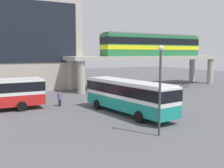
{
  "coord_description": "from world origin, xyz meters",
  "views": [
    {
      "loc": [
        -12.43,
        -22.09,
        5.86
      ],
      "look_at": [
        2.45,
        5.24,
        2.2
      ],
      "focal_mm": 42.7,
      "sensor_mm": 36.0,
      "label": 1
    }
  ],
  "objects_px": {
    "bus_main": "(128,94)",
    "bicycle_red": "(129,91)",
    "bicycle_brown": "(107,91)",
    "bicycle_blue": "(185,86)",
    "bicycle_green": "(147,90)",
    "bicycle_silver": "(176,87)",
    "pedestrian_waiting_near_stop": "(129,87)",
    "train": "(153,45)",
    "bicycle_orange": "(160,89)",
    "pedestrian_at_kerb": "(60,100)",
    "pedestrian_near_building": "(174,97)",
    "station_building": "(3,39)"
  },
  "relations": [
    {
      "from": "bus_main",
      "to": "bicycle_red",
      "type": "bearing_deg",
      "value": 57.54
    },
    {
      "from": "bicycle_brown",
      "to": "bicycle_red",
      "type": "height_order",
      "value": "same"
    },
    {
      "from": "bicycle_blue",
      "to": "bicycle_green",
      "type": "bearing_deg",
      "value": -171.58
    },
    {
      "from": "bicycle_silver",
      "to": "bicycle_blue",
      "type": "height_order",
      "value": "same"
    },
    {
      "from": "bus_main",
      "to": "bicycle_silver",
      "type": "distance_m",
      "value": 19.33
    },
    {
      "from": "bicycle_blue",
      "to": "pedestrian_waiting_near_stop",
      "type": "distance_m",
      "value": 10.78
    },
    {
      "from": "train",
      "to": "bicycle_orange",
      "type": "bearing_deg",
      "value": -115.77
    },
    {
      "from": "pedestrian_at_kerb",
      "to": "bicycle_red",
      "type": "bearing_deg",
      "value": 20.27
    },
    {
      "from": "bus_main",
      "to": "pedestrian_at_kerb",
      "type": "bearing_deg",
      "value": 123.98
    },
    {
      "from": "bus_main",
      "to": "bicycle_silver",
      "type": "bearing_deg",
      "value": 34.49
    },
    {
      "from": "bicycle_orange",
      "to": "pedestrian_near_building",
      "type": "relative_size",
      "value": 0.98
    },
    {
      "from": "bicycle_silver",
      "to": "pedestrian_at_kerb",
      "type": "height_order",
      "value": "pedestrian_at_kerb"
    },
    {
      "from": "station_building",
      "to": "bicycle_brown",
      "type": "relative_size",
      "value": 13.28
    },
    {
      "from": "bicycle_blue",
      "to": "bicycle_orange",
      "type": "relative_size",
      "value": 1.03
    },
    {
      "from": "station_building",
      "to": "bicycle_red",
      "type": "height_order",
      "value": "station_building"
    },
    {
      "from": "bus_main",
      "to": "bicycle_silver",
      "type": "relative_size",
      "value": 6.78
    },
    {
      "from": "station_building",
      "to": "bicycle_brown",
      "type": "distance_m",
      "value": 19.72
    },
    {
      "from": "bus_main",
      "to": "bicycle_red",
      "type": "xyz_separation_m",
      "value": [
        7.05,
        11.08,
        -1.63
      ]
    },
    {
      "from": "bicycle_silver",
      "to": "train",
      "type": "bearing_deg",
      "value": 94.65
    },
    {
      "from": "pedestrian_at_kerb",
      "to": "bicycle_silver",
      "type": "bearing_deg",
      "value": 11.38
    },
    {
      "from": "bicycle_silver",
      "to": "bicycle_red",
      "type": "distance_m",
      "value": 8.83
    },
    {
      "from": "bicycle_silver",
      "to": "bicycle_red",
      "type": "bearing_deg",
      "value": 178.86
    },
    {
      "from": "train",
      "to": "bicycle_blue",
      "type": "bearing_deg",
      "value": -55.15
    },
    {
      "from": "station_building",
      "to": "bicycle_blue",
      "type": "xyz_separation_m",
      "value": [
        26.57,
        -14.2,
        -7.76
      ]
    },
    {
      "from": "bicycle_green",
      "to": "bicycle_orange",
      "type": "xyz_separation_m",
      "value": [
        2.58,
        0.26,
        0.0
      ]
    },
    {
      "from": "station_building",
      "to": "bicycle_red",
      "type": "bearing_deg",
      "value": -45.14
    },
    {
      "from": "bicycle_orange",
      "to": "bicycle_brown",
      "type": "bearing_deg",
      "value": 168.78
    },
    {
      "from": "bicycle_blue",
      "to": "pedestrian_waiting_near_stop",
      "type": "height_order",
      "value": "pedestrian_waiting_near_stop"
    },
    {
      "from": "train",
      "to": "bicycle_brown",
      "type": "relative_size",
      "value": 11.56
    },
    {
      "from": "station_building",
      "to": "bus_main",
      "type": "distance_m",
      "value": 27.9
    },
    {
      "from": "bicycle_green",
      "to": "pedestrian_at_kerb",
      "type": "height_order",
      "value": "pedestrian_at_kerb"
    },
    {
      "from": "bicycle_orange",
      "to": "bicycle_red",
      "type": "bearing_deg",
      "value": 177.46
    },
    {
      "from": "bicycle_silver",
      "to": "bicycle_brown",
      "type": "bearing_deg",
      "value": 172.2
    },
    {
      "from": "station_building",
      "to": "bicycle_blue",
      "type": "height_order",
      "value": "station_building"
    },
    {
      "from": "pedestrian_waiting_near_stop",
      "to": "bicycle_orange",
      "type": "bearing_deg",
      "value": -18.82
    },
    {
      "from": "station_building",
      "to": "bus_main",
      "type": "xyz_separation_m",
      "value": [
        7.85,
        -26.06,
        -6.13
      ]
    },
    {
      "from": "station_building",
      "to": "bicycle_blue",
      "type": "bearing_deg",
      "value": -28.12
    },
    {
      "from": "bicycle_green",
      "to": "bicycle_brown",
      "type": "bearing_deg",
      "value": 161.73
    },
    {
      "from": "train",
      "to": "bicycle_brown",
      "type": "height_order",
      "value": "train"
    },
    {
      "from": "pedestrian_near_building",
      "to": "bus_main",
      "type": "bearing_deg",
      "value": -168.64
    },
    {
      "from": "station_building",
      "to": "pedestrian_near_building",
      "type": "relative_size",
      "value": 12.46
    },
    {
      "from": "pedestrian_near_building",
      "to": "train",
      "type": "bearing_deg",
      "value": 61.33
    },
    {
      "from": "train",
      "to": "pedestrian_waiting_near_stop",
      "type": "distance_m",
      "value": 10.74
    },
    {
      "from": "pedestrian_near_building",
      "to": "pedestrian_waiting_near_stop",
      "type": "distance_m",
      "value": 11.03
    },
    {
      "from": "train",
      "to": "bicycle_green",
      "type": "height_order",
      "value": "train"
    },
    {
      "from": "bicycle_silver",
      "to": "bicycle_blue",
      "type": "relative_size",
      "value": 0.93
    },
    {
      "from": "bicycle_green",
      "to": "bicycle_red",
      "type": "height_order",
      "value": "same"
    },
    {
      "from": "bicycle_silver",
      "to": "bicycle_green",
      "type": "relative_size",
      "value": 0.98
    },
    {
      "from": "bus_main",
      "to": "pedestrian_waiting_near_stop",
      "type": "bearing_deg",
      "value": 57.35
    },
    {
      "from": "bicycle_brown",
      "to": "bicycle_orange",
      "type": "distance_m",
      "value": 8.6
    }
  ]
}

